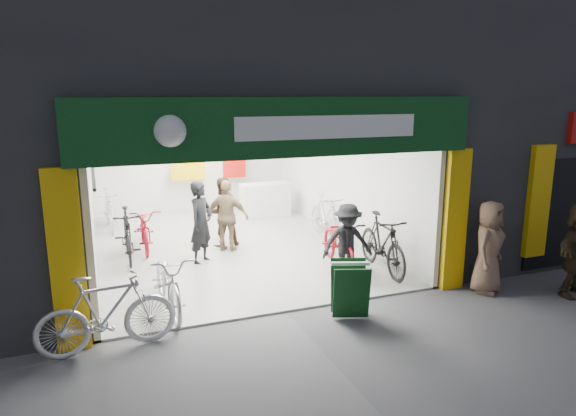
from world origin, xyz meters
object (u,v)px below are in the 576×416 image
parked_bike (107,313)px  sandwich_board (350,288)px  bike_left_front (168,281)px  pedestrian_near (488,247)px  bike_right_front (382,244)px

parked_bike → sandwich_board: bearing=-97.7°
parked_bike → sandwich_board: 3.70m
bike_left_front → parked_bike: 1.48m
parked_bike → pedestrian_near: pedestrian_near is taller
bike_left_front → sandwich_board: size_ratio=2.19×
bike_right_front → sandwich_board: bearing=-128.6°
parked_bike → pedestrian_near: (6.52, -0.13, 0.27)m
bike_right_front → pedestrian_near: pedestrian_near is taller
parked_bike → sandwich_board: size_ratio=2.13×
parked_bike → sandwich_board: (3.70, -0.20, -0.08)m
bike_left_front → sandwich_board: bike_left_front is taller
bike_right_front → parked_bike: (-5.30, -1.46, -0.03)m
bike_right_front → sandwich_board: (-1.60, -1.66, -0.11)m
bike_left_front → sandwich_board: (2.70, -1.29, -0.02)m
parked_bike → pedestrian_near: 6.52m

